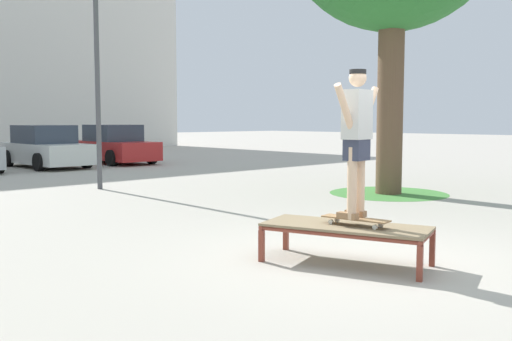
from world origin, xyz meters
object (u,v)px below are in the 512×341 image
Objects in this scene: light_post at (96,30)px; skateboard at (356,219)px; skater at (357,133)px; car_red at (114,145)px; skate_box at (346,229)px; car_white at (46,148)px.

skateboard is at bearing -100.01° from light_post.
skater is 0.29× the size of light_post.
car_red is (6.20, 16.03, 0.15)m from skateboard.
light_post reaches higher than skateboard.
light_post is at bearing 79.63° from skate_box.
skateboard is 9.44m from light_post.
skateboard is 0.19× the size of car_white.
skate_box is at bearing -100.37° from light_post.
skater reaches higher than skate_box.
skateboard reaches higher than skate_box.
car_white is (3.37, 15.89, -0.84)m from skater.
car_red is at bearing 57.50° from light_post.
skater reaches higher than car_white.
skate_box is 0.35× the size of light_post.
light_post is (-4.66, -7.32, 3.13)m from car_red.
skateboard is 0.99m from skater.
skateboard is at bearing -101.98° from car_white.
car_white reaches higher than skate_box.
car_white is 0.72× the size of light_post.
car_red reaches higher than skateboard.
skate_box is 1.21× the size of skater.
skate_box is at bearing 108.74° from skater.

